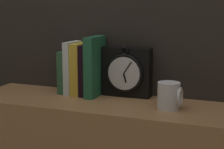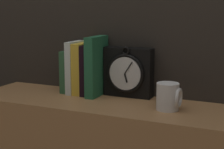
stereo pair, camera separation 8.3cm
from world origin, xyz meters
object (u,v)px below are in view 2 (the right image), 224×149
object	(u,v)px
book_slot2_yellow	(82,68)
book_slot0_green	(70,71)
clock	(128,72)
book_slot1_white	(75,67)
book_slot3_black	(90,70)
mug	(169,97)
book_slot4_green	(97,66)

from	to	relation	value
book_slot2_yellow	book_slot0_green	bearing A→B (deg)	175.30
clock	book_slot1_white	bearing A→B (deg)	-172.73
book_slot3_black	mug	size ratio (longest dim) A/B	2.13
book_slot3_black	book_slot2_yellow	bearing A→B (deg)	177.63
book_slot4_green	book_slot0_green	bearing A→B (deg)	172.89
book_slot2_yellow	mug	world-z (taller)	book_slot2_yellow
book_slot0_green	book_slot1_white	bearing A→B (deg)	-12.66
book_slot0_green	mug	world-z (taller)	book_slot0_green
book_slot1_white	book_slot2_yellow	bearing A→B (deg)	2.87
book_slot4_green	mug	xyz separation A→B (m)	(0.33, -0.09, -0.07)
book_slot0_green	book_slot2_yellow	world-z (taller)	book_slot2_yellow
clock	book_slot2_yellow	size ratio (longest dim) A/B	0.98
book_slot1_white	mug	world-z (taller)	book_slot1_white
book_slot0_green	book_slot4_green	world-z (taller)	book_slot4_green
book_slot1_white	book_slot2_yellow	size ratio (longest dim) A/B	1.03
clock	book_slot2_yellow	bearing A→B (deg)	-171.97
mug	book_slot1_white	bearing A→B (deg)	167.71
book_slot2_yellow	book_slot4_green	distance (m)	0.08
book_slot1_white	mug	size ratio (longest dim) A/B	2.24
book_slot3_black	book_slot4_green	size ratio (longest dim) A/B	0.85
book_slot2_yellow	book_slot3_black	size ratio (longest dim) A/B	1.02
book_slot2_yellow	mug	xyz separation A→B (m)	(0.41, -0.10, -0.06)
book_slot0_green	clock	bearing A→B (deg)	4.87
book_slot3_black	book_slot0_green	bearing A→B (deg)	176.11
book_slot1_white	clock	bearing A→B (deg)	7.27
clock	book_slot3_black	world-z (taller)	same
clock	book_slot0_green	size ratio (longest dim) A/B	1.17
book_slot0_green	book_slot3_black	world-z (taller)	book_slot3_black
clock	book_slot1_white	size ratio (longest dim) A/B	0.95
book_slot0_green	mug	bearing A→B (deg)	-12.31
book_slot2_yellow	mug	bearing A→B (deg)	-13.52
book_slot1_white	book_slot3_black	distance (m)	0.07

